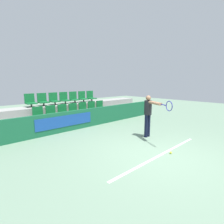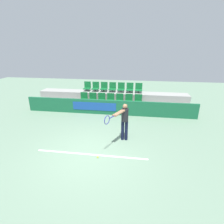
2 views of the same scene
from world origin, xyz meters
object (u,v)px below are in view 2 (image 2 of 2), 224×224
object	(u,v)px
stadium_chair_0	(84,98)
stadium_chair_9	(104,87)
stadium_chair_3	(110,99)
stadium_chair_12	(130,88)
stadium_chair_6	(138,100)
stadium_chair_1	(93,98)
stadium_chair_5	(129,100)
stadium_chair_7	(87,87)
stadium_chair_10	(112,88)
stadium_chair_13	(139,89)
tennis_player	(124,119)
stadium_chair_8	(96,87)
stadium_chair_4	(120,99)
stadium_chair_11	(121,88)
stadium_chair_2	(101,99)
tennis_ball	(98,157)

from	to	relation	value
stadium_chair_0	stadium_chair_9	size ratio (longest dim) A/B	1.00
stadium_chair_3	stadium_chair_9	size ratio (longest dim) A/B	1.00
stadium_chair_12	stadium_chair_6	bearing A→B (deg)	-57.75
stadium_chair_1	stadium_chair_3	distance (m)	1.12
stadium_chair_3	stadium_chair_5	distance (m)	1.12
stadium_chair_3	stadium_chair_12	size ratio (longest dim) A/B	1.00
stadium_chair_7	stadium_chair_10	world-z (taller)	same
stadium_chair_0	stadium_chair_13	world-z (taller)	stadium_chair_13
stadium_chair_0	tennis_player	distance (m)	4.50
stadium_chair_8	stadium_chair_10	bearing A→B (deg)	0.00
stadium_chair_4	stadium_chair_10	world-z (taller)	stadium_chair_10
stadium_chair_9	stadium_chair_6	bearing A→B (deg)	-21.62
stadium_chair_1	stadium_chair_11	distance (m)	1.96
stadium_chair_8	stadium_chair_11	size ratio (longest dim) A/B	1.00
stadium_chair_3	stadium_chair_8	bearing A→B (deg)	141.60
stadium_chair_7	stadium_chair_11	bearing A→B (deg)	0.00
stadium_chair_2	stadium_chair_7	xyz separation A→B (m)	(-1.12, 0.89, 0.50)
stadium_chair_3	stadium_chair_8	world-z (taller)	stadium_chair_8
stadium_chair_2	stadium_chair_9	xyz separation A→B (m)	(0.00, 0.89, 0.50)
stadium_chair_0	tennis_ball	size ratio (longest dim) A/B	8.98
stadium_chair_12	stadium_chair_7	bearing A→B (deg)	180.00
stadium_chair_10	tennis_ball	bearing A→B (deg)	-87.18
stadium_chair_5	stadium_chair_0	bearing A→B (deg)	180.00
stadium_chair_4	stadium_chair_7	distance (m)	2.45
stadium_chair_4	stadium_chair_13	bearing A→B (deg)	38.40
stadium_chair_0	stadium_chair_2	xyz separation A→B (m)	(1.12, 0.00, 0.00)
tennis_player	stadium_chair_0	bearing A→B (deg)	153.01
stadium_chair_8	stadium_chair_12	xyz separation A→B (m)	(2.23, 0.00, 0.00)
tennis_player	stadium_chair_13	bearing A→B (deg)	107.48
stadium_chair_0	stadium_chair_6	world-z (taller)	same
stadium_chair_12	stadium_chair_11	bearing A→B (deg)	180.00
stadium_chair_2	tennis_player	distance (m)	3.91
stadium_chair_3	stadium_chair_8	size ratio (longest dim) A/B	1.00
stadium_chair_1	stadium_chair_5	bearing A→B (deg)	0.00
stadium_chair_1	tennis_player	xyz separation A→B (m)	(2.20, -3.54, 0.23)
stadium_chair_12	stadium_chair_13	distance (m)	0.56
stadium_chair_0	stadium_chair_8	size ratio (longest dim) A/B	1.00
stadium_chair_7	stadium_chair_8	world-z (taller)	same
stadium_chair_5	stadium_chair_4	bearing A→B (deg)	180.00
stadium_chair_3	stadium_chair_11	distance (m)	1.16
stadium_chair_2	stadium_chair_9	world-z (taller)	stadium_chair_9
stadium_chair_7	stadium_chair_8	distance (m)	0.56
tennis_ball	stadium_chair_8	bearing A→B (deg)	103.60
stadium_chair_5	stadium_chair_3	bearing A→B (deg)	180.00
stadium_chair_1	stadium_chair_7	size ratio (longest dim) A/B	1.00
stadium_chair_0	stadium_chair_7	distance (m)	1.01
stadium_chair_5	tennis_player	world-z (taller)	tennis_player
stadium_chair_0	stadium_chair_7	xyz separation A→B (m)	(0.00, 0.89, 0.50)
stadium_chair_6	stadium_chair_12	world-z (taller)	stadium_chair_12
stadium_chair_6	stadium_chair_11	bearing A→B (deg)	141.60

